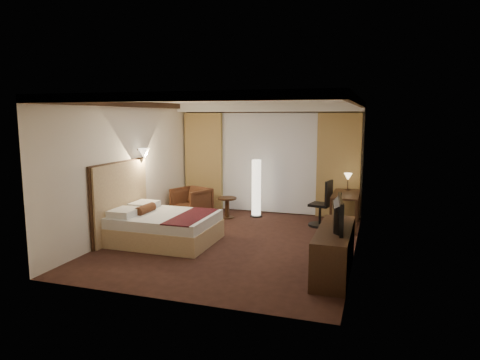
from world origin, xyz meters
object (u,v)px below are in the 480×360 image
(armchair, at_px, (191,201))
(television, at_px, (333,209))
(dresser, at_px, (334,251))
(desk, at_px, (345,211))
(office_chair, at_px, (320,203))
(bed, at_px, (165,228))
(side_table, at_px, (227,208))
(floor_lamp, at_px, (256,188))

(armchair, relative_size, television, 0.76)
(dresser, bearing_deg, desk, 91.00)
(office_chair, xyz_separation_m, television, (0.56, -2.80, 0.49))
(bed, height_order, side_table, bed)
(armchair, distance_m, desk, 3.59)
(bed, distance_m, floor_lamp, 2.82)
(floor_lamp, xyz_separation_m, desk, (2.11, -0.38, -0.32))
(dresser, bearing_deg, armchair, 143.06)
(side_table, xyz_separation_m, desk, (2.73, -0.03, 0.13))
(floor_lamp, height_order, office_chair, floor_lamp)
(armchair, bearing_deg, office_chair, 23.51)
(side_table, height_order, television, television)
(desk, xyz_separation_m, office_chair, (-0.54, -0.05, 0.14))
(television, bearing_deg, armchair, 45.87)
(bed, relative_size, desk, 1.51)
(side_table, distance_m, dresser, 4.01)
(office_chair, bearing_deg, television, -65.34)
(side_table, distance_m, desk, 2.73)
(bed, distance_m, desk, 3.87)
(floor_lamp, distance_m, desk, 2.17)
(desk, relative_size, office_chair, 1.21)
(armchair, height_order, television, television)
(floor_lamp, distance_m, dresser, 3.91)
(bed, distance_m, office_chair, 3.42)
(bed, bearing_deg, dresser, -11.70)
(dresser, bearing_deg, floor_lamp, 123.77)
(floor_lamp, height_order, desk, floor_lamp)
(desk, bearing_deg, side_table, 179.40)
(dresser, relative_size, television, 1.78)
(armchair, distance_m, dresser, 4.55)
(bed, bearing_deg, side_table, 77.95)
(armchair, distance_m, television, 4.57)
(armchair, height_order, floor_lamp, floor_lamp)
(side_table, bearing_deg, armchair, -170.30)
(office_chair, bearing_deg, desk, 18.75)
(armchair, relative_size, office_chair, 0.75)
(office_chair, height_order, television, television)
(armchair, xyz_separation_m, dresser, (3.64, -2.74, -0.03))
(side_table, height_order, floor_lamp, floor_lamp)
(bed, height_order, dresser, dresser)
(side_table, distance_m, television, 4.05)
(floor_lamp, bearing_deg, desk, -10.26)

